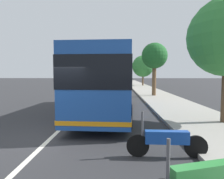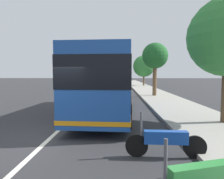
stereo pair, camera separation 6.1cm
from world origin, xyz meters
The scene contains 10 objects.
ground_plane centered at (0.00, 0.00, 0.00)m, with size 220.00×220.00×0.00m, color #2D2D30.
sidewalk_curb centered at (10.00, -6.31, 0.07)m, with size 110.00×3.60×0.14m, color #9E998E.
lane_divider_line centered at (10.00, 0.00, 0.00)m, with size 110.00×0.16×0.01m, color silver.
coach_bus centered at (4.55, -1.81, 1.93)m, with size 10.46×3.17×3.38m.
motorcycle_far_end centered at (-3.89, -3.83, 0.46)m, with size 0.72×2.11×1.23m.
motorcycle_by_tree centered at (-1.84, -3.68, 0.47)m, with size 0.28×2.18×1.26m.
car_oncoming centered at (41.06, 1.61, 0.69)m, with size 4.15×1.86×1.47m.
car_far_distant centered at (31.10, -2.47, 0.69)m, with size 4.58×2.08×1.43m.
roadside_tree_mid_block centered at (13.39, -5.97, 4.01)m, with size 2.55×2.55×5.36m.
roadside_tree_far_block centered at (31.73, -7.04, 3.75)m, with size 4.03×4.03×5.77m.
Camera 1 is at (-7.34, -2.38, 2.26)m, focal length 33.11 mm.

